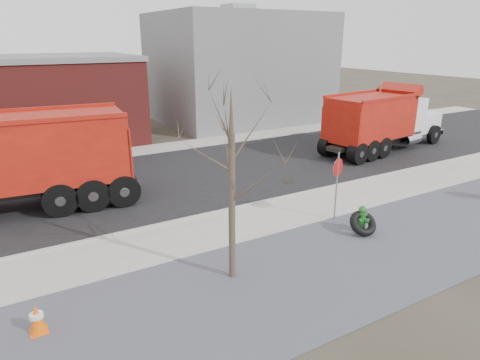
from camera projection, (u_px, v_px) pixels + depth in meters
ground at (274, 220)px, 15.45m from camera, size 120.00×120.00×0.00m
gravel_verge at (342, 261)px, 12.58m from camera, size 60.00×5.00×0.03m
sidewalk at (270, 217)px, 15.64m from camera, size 60.00×2.50×0.06m
curb at (251, 205)px, 16.70m from camera, size 60.00×0.15×0.11m
road at (199, 174)px, 20.59m from camera, size 60.00×9.40×0.02m
far_sidewalk at (158, 148)px, 25.25m from camera, size 60.00×2.00×0.06m
building_grey at (238, 68)px, 33.22m from camera, size 12.00×10.00×8.00m
bare_tree at (232, 162)px, 10.74m from camera, size 3.20×3.20×5.20m
fire_hydrant at (362, 220)px, 14.37m from camera, size 0.53×0.52×0.94m
truck_tire at (363, 223)px, 14.18m from camera, size 1.07×1.02×0.82m
stop_sign at (337, 174)px, 14.88m from camera, size 0.66×0.26×2.53m
traffic_cone_near at (37, 319)px, 9.43m from camera, size 0.38×0.38×0.74m
dump_truck_red_a at (383, 118)px, 24.40m from camera, size 9.23×3.62×3.67m
dump_truck_red_b at (8, 159)px, 15.55m from camera, size 9.86×3.67×4.06m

